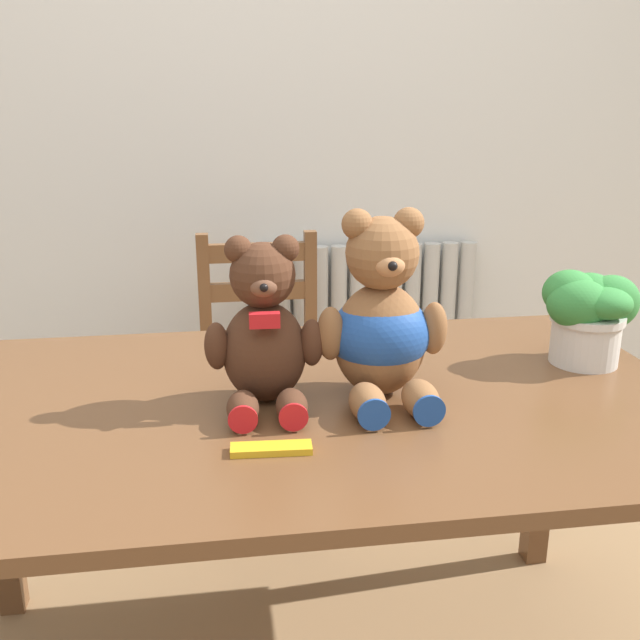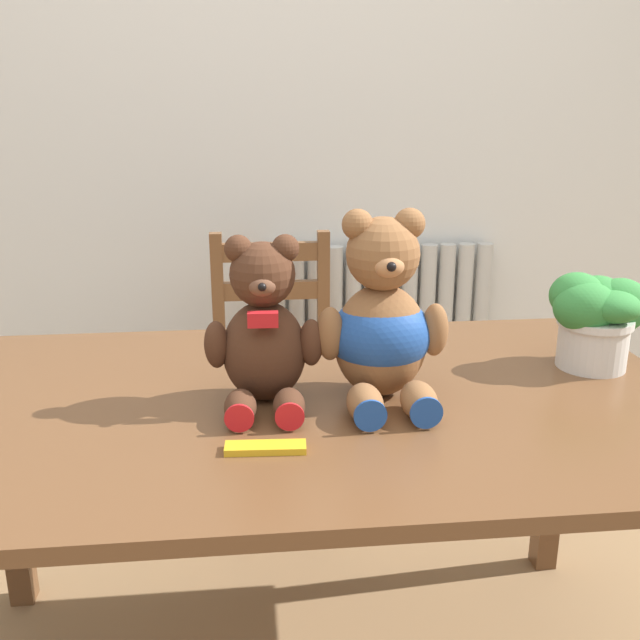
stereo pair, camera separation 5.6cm
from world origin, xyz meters
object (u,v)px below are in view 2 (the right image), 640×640
Objects in this scene: wooden_chair_behind at (274,375)px; teddy_bear_right at (382,325)px; teddy_bear_left at (264,333)px; potted_plant at (596,314)px; chocolate_bar at (265,448)px.

teddy_bear_right is (0.18, -0.87, 0.44)m from wooden_chair_behind.
potted_plant is at bearing -168.76° from teddy_bear_left.
teddy_bear_left is 0.23m from teddy_bear_right.
wooden_chair_behind reaches higher than chocolate_bar.
teddy_bear_right is 0.34m from chocolate_bar.
chocolate_bar is (-0.01, -0.21, -0.13)m from teddy_bear_left.
teddy_bear_left is 2.40× the size of chocolate_bar.
chocolate_bar is at bearing 41.21° from teddy_bear_right.
teddy_bear_left reaches higher than chocolate_bar.
teddy_bear_left reaches higher than potted_plant.
wooden_chair_behind is 2.38× the size of teddy_bear_right.
teddy_bear_left is 0.73m from potted_plant.
potted_plant reaches higher than wooden_chair_behind.
wooden_chair_behind is 2.71× the size of teddy_bear_left.
teddy_bear_left is at bearing -171.04° from potted_plant.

